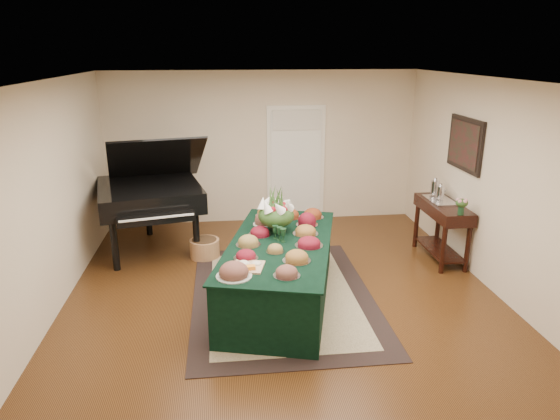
{
  "coord_description": "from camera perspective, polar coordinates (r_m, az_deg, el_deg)",
  "views": [
    {
      "loc": [
        -0.71,
        -5.8,
        3.03
      ],
      "look_at": [
        0.0,
        0.3,
        1.05
      ],
      "focal_mm": 32.0,
      "sensor_mm": 36.0,
      "label": 1
    }
  ],
  "objects": [
    {
      "name": "area_rug",
      "position": [
        6.53,
        0.28,
        -9.72
      ],
      "size": [
        2.28,
        3.19,
        0.01
      ],
      "color": "black",
      "rests_on": "ground"
    },
    {
      "name": "tea_service",
      "position": [
        7.89,
        17.6,
        2.07
      ],
      "size": [
        0.34,
        0.58,
        0.3
      ],
      "color": "silver",
      "rests_on": "mahogany_sideboard"
    },
    {
      "name": "ground",
      "position": [
        6.59,
        0.31,
        -9.53
      ],
      "size": [
        6.0,
        6.0,
        0.0
      ],
      "primitive_type": "plane",
      "color": "black",
      "rests_on": "ground"
    },
    {
      "name": "buffet_table",
      "position": [
        6.27,
        0.0,
        -7.02
      ],
      "size": [
        1.81,
        2.79,
        0.78
      ],
      "color": "black",
      "rests_on": "ground"
    },
    {
      "name": "mahogany_sideboard",
      "position": [
        7.77,
        18.09,
        -0.68
      ],
      "size": [
        0.45,
        1.19,
        0.88
      ],
      "color": "black",
      "rests_on": "ground"
    },
    {
      "name": "floral_centerpiece",
      "position": [
        6.37,
        -0.45,
        -0.09
      ],
      "size": [
        0.49,
        0.49,
        0.49
      ],
      "color": "#15351D",
      "rests_on": "buffet_table"
    },
    {
      "name": "food_platters",
      "position": [
        6.15,
        -0.09,
        -3.09
      ],
      "size": [
        1.5,
        2.26,
        0.13
      ],
      "color": "silver",
      "rests_on": "buffet_table"
    },
    {
      "name": "cutting_board",
      "position": [
        5.45,
        -3.65,
        -6.16
      ],
      "size": [
        0.4,
        0.4,
        0.1
      ],
      "color": "tan",
      "rests_on": "buffet_table"
    },
    {
      "name": "kitchen_doorway",
      "position": [
        9.09,
        1.81,
        5.11
      ],
      "size": [
        1.05,
        0.07,
        2.1
      ],
      "color": "white",
      "rests_on": "ground"
    },
    {
      "name": "grand_piano",
      "position": [
        7.92,
        -14.61,
        1.84
      ],
      "size": [
        1.84,
        2.04,
        1.82
      ],
      "color": "black",
      "rests_on": "ground"
    },
    {
      "name": "green_goblets",
      "position": [
        6.15,
        -0.08,
        -2.7
      ],
      "size": [
        0.16,
        0.2,
        0.18
      ],
      "color": "#15351D",
      "rests_on": "buffet_table"
    },
    {
      "name": "wicker_basket",
      "position": [
        7.71,
        -8.59,
        -4.35
      ],
      "size": [
        0.45,
        0.45,
        0.28
      ],
      "primitive_type": "cylinder",
      "color": "#9F6940",
      "rests_on": "ground"
    },
    {
      "name": "wall_painting",
      "position": [
        7.61,
        20.39,
        7.07
      ],
      "size": [
        0.05,
        0.95,
        0.75
      ],
      "color": "black",
      "rests_on": "ground"
    },
    {
      "name": "pink_bouquet",
      "position": [
        7.21,
        20.05,
        0.7
      ],
      "size": [
        0.19,
        0.19,
        0.24
      ],
      "color": "#15351D",
      "rests_on": "mahogany_sideboard"
    }
  ]
}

